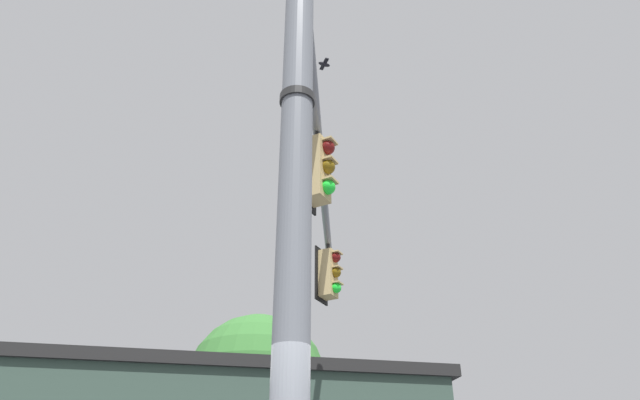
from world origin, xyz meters
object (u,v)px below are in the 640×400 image
at_px(bird_flying, 324,64).
at_px(traffic_light_mid_inner, 329,274).
at_px(street_name_sign, 300,121).
at_px(traffic_light_nearest_pole, 318,170).

bearing_deg(bird_flying, traffic_light_mid_inner, -153.97).
bearing_deg(traffic_light_mid_inner, street_name_sign, 24.94).
bearing_deg(traffic_light_mid_inner, traffic_light_nearest_pole, 25.10).
relative_size(traffic_light_nearest_pole, street_name_sign, 1.02).
height_order(street_name_sign, bird_flying, bird_flying).
distance_m(traffic_light_nearest_pole, street_name_sign, 3.01).
xyz_separation_m(street_name_sign, bird_flying, (-3.58, -1.60, 4.35)).
distance_m(traffic_light_nearest_pole, traffic_light_mid_inner, 4.20).
height_order(traffic_light_mid_inner, street_name_sign, traffic_light_mid_inner).
relative_size(traffic_light_nearest_pole, traffic_light_mid_inner, 1.00).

